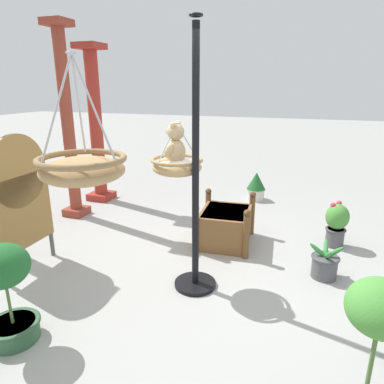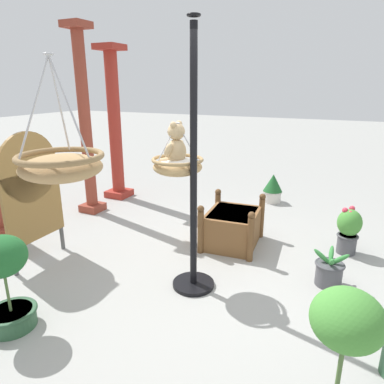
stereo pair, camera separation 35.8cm
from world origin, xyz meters
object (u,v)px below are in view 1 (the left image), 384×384
potted_plant_small_succulent (256,186)px  teddy_bear (175,147)px  hanging_basket_left_high (82,168)px  potted_plant_conical_shrub (7,290)px  wooden_planter_box (225,225)px  hanging_basket_with_teddy (177,166)px  greenhouse_pillar_left (96,129)px  potted_plant_fern_front (325,264)px  potted_plant_tall_leafy (337,223)px  potted_plant_trailing_ivy (368,382)px  greenhouse_pillar_right (68,128)px  display_pole_central (195,212)px  display_sign_board (21,194)px

potted_plant_small_succulent → teddy_bear: bearing=172.1°
hanging_basket_left_high → potted_plant_conical_shrub: (0.16, 0.96, -1.11)m
wooden_planter_box → hanging_basket_with_teddy: bearing=163.4°
greenhouse_pillar_left → potted_plant_conical_shrub: 3.85m
potted_plant_fern_front → potted_plant_small_succulent: (2.49, 1.16, 0.10)m
greenhouse_pillar_left → potted_plant_tall_leafy: bearing=-99.9°
potted_plant_small_succulent → potted_plant_trailing_ivy: potted_plant_trailing_ivy is taller
potted_plant_fern_front → potted_plant_small_succulent: 2.74m
hanging_basket_with_teddy → potted_plant_conical_shrub: (-1.42, 0.92, -0.78)m
potted_plant_fern_front → potted_plant_tall_leafy: potted_plant_tall_leafy is taller
greenhouse_pillar_right → potted_plant_tall_leafy: size_ratio=4.88×
greenhouse_pillar_left → potted_plant_trailing_ivy: 5.45m
greenhouse_pillar_left → greenhouse_pillar_right: size_ratio=0.92×
greenhouse_pillar_right → potted_plant_fern_front: size_ratio=7.35×
potted_plant_trailing_ivy → potted_plant_small_succulent: bearing=16.2°
potted_plant_tall_leafy → potted_plant_small_succulent: 2.07m
display_pole_central → potted_plant_tall_leafy: (1.51, -1.44, -0.51)m
potted_plant_fern_front → potted_plant_conical_shrub: bearing=127.6°
display_pole_central → potted_plant_trailing_ivy: size_ratio=2.32×
potted_plant_tall_leafy → display_pole_central: bearing=136.4°
potted_plant_tall_leafy → potted_plant_trailing_ivy: bearing=180.0°
greenhouse_pillar_left → greenhouse_pillar_right: greenhouse_pillar_right is taller
teddy_bear → potted_plant_trailing_ivy: teddy_bear is taller
teddy_bear → hanging_basket_left_high: hanging_basket_left_high is taller
wooden_planter_box → potted_plant_fern_front: size_ratio=2.22×
potted_plant_conical_shrub → wooden_planter_box: bearing=-26.7°
display_pole_central → potted_plant_conical_shrub: size_ratio=3.03×
potted_plant_tall_leafy → potted_plant_conical_shrub: bearing=136.9°
potted_plant_small_succulent → potted_plant_conical_shrub: bearing=163.4°
hanging_basket_with_teddy → teddy_bear: teddy_bear is taller
teddy_bear → wooden_planter_box: 1.58m
potted_plant_trailing_ivy → greenhouse_pillar_right: bearing=55.4°
potted_plant_fern_front → potted_plant_trailing_ivy: 2.03m
greenhouse_pillar_left → potted_plant_conical_shrub: (-3.48, -1.43, -0.83)m
greenhouse_pillar_right → hanging_basket_left_high: bearing=-140.5°
hanging_basket_with_teddy → display_sign_board: size_ratio=0.34×
wooden_planter_box → teddy_bear: bearing=162.3°
display_pole_central → wooden_planter_box: size_ratio=2.96×
greenhouse_pillar_right → potted_plant_trailing_ivy: bearing=-124.6°
potted_plant_trailing_ivy → greenhouse_pillar_left: bearing=48.4°
display_pole_central → wooden_planter_box: 1.28m
wooden_planter_box → potted_plant_small_succulent: (1.98, -0.09, 0.01)m
potted_plant_tall_leafy → potted_plant_small_succulent: size_ratio=1.16×
display_pole_central → potted_plant_fern_front: display_pole_central is taller
greenhouse_pillar_right → potted_plant_conical_shrub: greenhouse_pillar_right is taller
hanging_basket_with_teddy → potted_plant_small_succulent: (2.96, -0.39, -0.99)m
hanging_basket_left_high → potted_plant_fern_front: bearing=-36.2°
greenhouse_pillar_left → display_sign_board: bearing=-164.4°
potted_plant_tall_leafy → greenhouse_pillar_left: bearing=80.1°
hanging_basket_with_teddy → potted_plant_conical_shrub: bearing=147.1°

